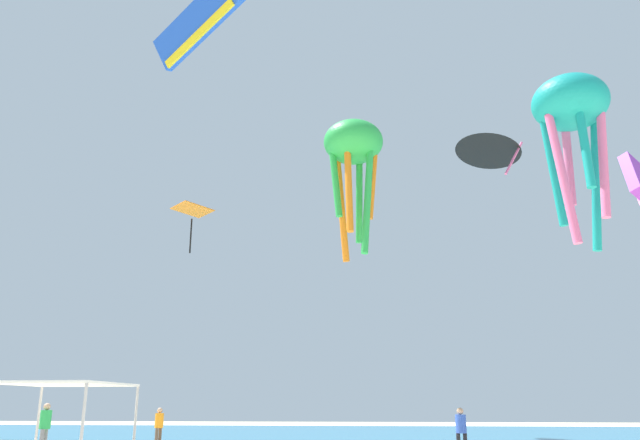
{
  "coord_description": "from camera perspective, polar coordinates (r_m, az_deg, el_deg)",
  "views": [
    {
      "loc": [
        3.66,
        -14.02,
        1.77
      ],
      "look_at": [
        1.4,
        9.22,
        8.65
      ],
      "focal_mm": 35.22,
      "sensor_mm": 36.0,
      "label": 1
    }
  ],
  "objects": [
    {
      "name": "kite_octopus_green",
      "position": [
        29.03,
        3.06,
        6.46
      ],
      "size": [
        3.39,
        3.39,
        6.47
      ],
      "rotation": [
        0.0,
        0.0,
        3.42
      ],
      "color": "green"
    },
    {
      "name": "person_near_tent",
      "position": [
        30.94,
        -14.41,
        -17.43
      ],
      "size": [
        0.39,
        0.43,
        1.63
      ],
      "rotation": [
        0.0,
        0.0,
        1.36
      ],
      "color": "brown",
      "rests_on": "ground"
    },
    {
      "name": "person_central",
      "position": [
        28.52,
        -23.7,
        -16.51
      ],
      "size": [
        0.43,
        0.49,
        1.82
      ],
      "rotation": [
        0.0,
        0.0,
        1.66
      ],
      "color": "slate",
      "rests_on": "ground"
    },
    {
      "name": "person_leftmost",
      "position": [
        24.94,
        12.7,
        -17.87
      ],
      "size": [
        0.41,
        0.39,
        1.65
      ],
      "rotation": [
        0.0,
        0.0,
        0.48
      ],
      "color": "black",
      "rests_on": "ground"
    },
    {
      "name": "ocean_strip",
      "position": [
        44.21,
        0.85,
        -18.68
      ],
      "size": [
        110.0,
        23.46,
        0.03
      ],
      "primitive_type": "cube",
      "color": "teal",
      "rests_on": "ground"
    },
    {
      "name": "canopy_tent",
      "position": [
        17.57,
        -22.4,
        -13.88
      ],
      "size": [
        2.82,
        3.17,
        2.3
      ],
      "color": "#B2B2B7",
      "rests_on": "ground"
    },
    {
      "name": "kite_octopus_teal",
      "position": [
        19.8,
        21.85,
        9.16
      ],
      "size": [
        2.28,
        2.28,
        5.12
      ],
      "rotation": [
        0.0,
        0.0,
        4.77
      ],
      "color": "teal"
    },
    {
      "name": "kite_inflatable_yellow",
      "position": [
        41.32,
        3.34,
        6.96
      ],
      "size": [
        3.09,
        5.28,
        1.95
      ],
      "rotation": [
        0.0,
        0.0,
        5.01
      ],
      "color": "yellow"
    },
    {
      "name": "kite_parafoil_blue",
      "position": [
        35.41,
        -10.9,
        17.37
      ],
      "size": [
        6.06,
        3.72,
        4.06
      ],
      "rotation": [
        0.0,
        0.0,
        2.57
      ],
      "color": "blue"
    },
    {
      "name": "kite_delta_black",
      "position": [
        33.28,
        15.07,
        6.43
      ],
      "size": [
        4.69,
        4.68,
        2.82
      ],
      "rotation": [
        0.0,
        0.0,
        2.33
      ],
      "color": "black"
    },
    {
      "name": "kite_diamond_orange",
      "position": [
        35.84,
        -11.53,
        0.73
      ],
      "size": [
        2.62,
        2.62,
        2.63
      ],
      "rotation": [
        0.0,
        0.0,
        5.49
      ],
      "color": "orange"
    }
  ]
}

